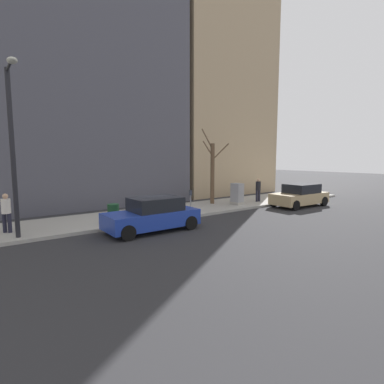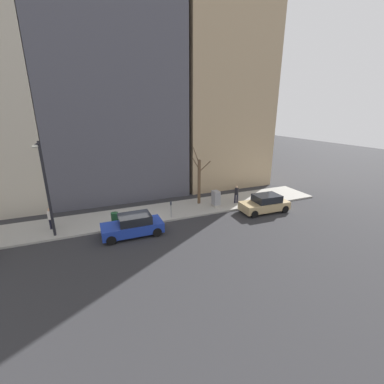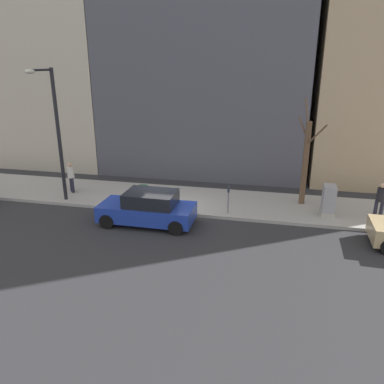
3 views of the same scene
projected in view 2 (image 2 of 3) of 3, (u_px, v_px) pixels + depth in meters
ground_plane at (135, 227)px, 19.42m from camera, size 120.00×120.00×0.00m
sidewalk at (130, 217)px, 21.16m from camera, size 4.00×36.00×0.15m
parked_car_tan at (265, 204)px, 22.23m from camera, size 2.05×4.26×1.52m
parked_car_blue at (133, 225)px, 18.03m from camera, size 1.93×4.20×1.52m
parking_meter at (171, 208)px, 20.64m from camera, size 0.14×0.10×1.35m
utility_box at (216, 199)px, 23.09m from camera, size 0.83×0.61×1.43m
streetlamp at (45, 183)px, 16.47m from camera, size 1.97×0.32×6.50m
bare_tree at (199, 180)px, 23.39m from camera, size 1.80×1.24×5.13m
trash_bin at (115, 218)px, 19.56m from camera, size 0.56×0.56×0.90m
pedestrian_near_meter at (236, 193)px, 23.88m from camera, size 0.36×0.40×1.66m
pedestrian_midblock at (50, 217)px, 18.49m from camera, size 0.36×0.36×1.66m
office_tower_left at (217, 61)px, 28.87m from camera, size 9.95×9.95×27.58m
office_block_center at (107, 59)px, 25.91m from camera, size 12.71×12.71×26.77m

